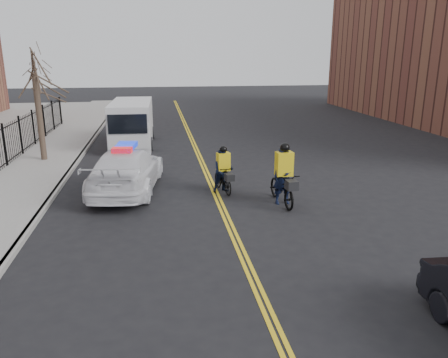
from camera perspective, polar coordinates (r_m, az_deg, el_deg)
The scene contains 10 objects.
ground at distance 13.06m, azimuth 1.15°, elevation -7.00°, with size 120.00×120.00×0.00m, color black.
center_line_left at distance 20.58m, azimuth -2.90°, elevation 1.67°, with size 0.10×60.00×0.01m, color yellow.
center_line_right at distance 20.59m, azimuth -2.46°, elevation 1.69°, with size 0.10×60.00×0.01m, color yellow.
sidewalk at distance 21.16m, azimuth -23.31°, elevation 0.96°, with size 3.00×60.00×0.15m, color gray.
curb at distance 20.83m, azimuth -19.32°, elevation 1.15°, with size 0.20×60.00×0.15m, color gray.
street_tree at distance 22.57m, azimuth -23.32°, elevation 10.78°, with size 3.20×3.20×4.80m.
police_cruiser at distance 17.13m, azimuth -12.62°, elevation 1.18°, with size 3.02×5.90×1.80m.
cargo_van at distance 25.60m, azimuth -11.93°, elevation 6.98°, with size 2.43×6.02×2.50m.
cyclist_near at distance 15.41m, azimuth 7.78°, elevation -0.51°, with size 0.92×2.27×2.18m.
cyclist_far at distance 16.58m, azimuth -0.08°, elevation 0.66°, with size 0.91×1.84×1.80m.
Camera 1 is at (-2.09, -11.83, 5.12)m, focal length 35.00 mm.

